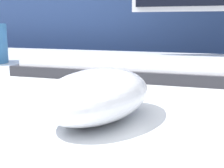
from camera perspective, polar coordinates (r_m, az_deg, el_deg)
name	(u,v)px	position (r m, az deg, el deg)	size (l,w,h in m)	color
partition_panel	(187,87)	(1.05, 13.51, -0.53)	(5.00, 0.03, 1.27)	navy
computer_mouse_near	(98,95)	(0.27, -2.62, -1.97)	(0.10, 0.14, 0.04)	white
keyboard	(154,70)	(0.49, 7.69, 2.62)	(0.45, 0.13, 0.02)	#28282D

